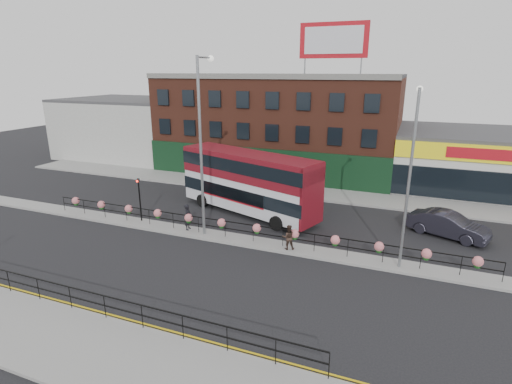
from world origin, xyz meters
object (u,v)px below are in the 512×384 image
at_px(car, 448,225).
at_px(lamp_column_east, 411,165).
at_px(double_decker_bus, 249,177).
at_px(pedestrian_a, 188,217).
at_px(pedestrian_b, 288,237).
at_px(lamp_column_west, 202,133).

relative_size(car, lamp_column_east, 0.55).
bearing_deg(lamp_column_east, double_decker_bus, 156.03).
bearing_deg(pedestrian_a, car, -79.20).
relative_size(car, pedestrian_a, 2.94).
bearing_deg(double_decker_bus, pedestrian_a, -116.84).
xyz_separation_m(double_decker_bus, car, (14.11, 0.75, -2.10)).
bearing_deg(pedestrian_b, lamp_column_east, 161.54).
xyz_separation_m(double_decker_bus, lamp_column_east, (11.37, -5.06, 3.01)).
xyz_separation_m(pedestrian_a, pedestrian_b, (7.37, -0.49, -0.12)).
bearing_deg(pedestrian_b, double_decker_bus, -69.24).
bearing_deg(pedestrian_b, pedestrian_a, -25.20).
bearing_deg(pedestrian_b, car, -167.76).
xyz_separation_m(pedestrian_a, lamp_column_west, (1.40, 0.00, 5.88)).
relative_size(double_decker_bus, pedestrian_b, 7.66).
distance_m(car, lamp_column_west, 17.32).
distance_m(pedestrian_a, lamp_column_east, 14.69).
bearing_deg(lamp_column_east, pedestrian_a, 179.38).
distance_m(pedestrian_b, lamp_column_east, 8.20).
distance_m(car, pedestrian_b, 11.09).
relative_size(pedestrian_a, lamp_column_east, 0.19).
distance_m(pedestrian_b, lamp_column_west, 8.48).
height_order(car, pedestrian_a, pedestrian_a).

